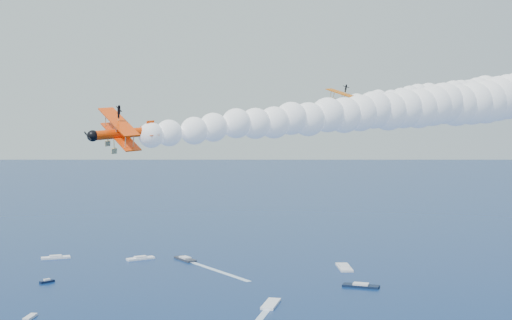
{
  "coord_description": "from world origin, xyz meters",
  "views": [
    {
      "loc": [
        -2.3,
        -66.79,
        51.77
      ],
      "look_at": [
        -1.17,
        23.11,
        47.06
      ],
      "focal_mm": 47.93,
      "sensor_mm": 36.0,
      "label": 1
    }
  ],
  "objects": [
    {
      "name": "biplane_lead",
      "position": [
        13.16,
        40.6,
        55.32
      ],
      "size": [
        10.01,
        10.49,
        6.6
      ],
      "primitive_type": null,
      "rotation": [
        -0.27,
        0.07,
        3.82
      ],
      "color": "#DA5E04"
    },
    {
      "name": "biplane_trail",
      "position": [
        -15.5,
        5.61,
        50.8
      ],
      "size": [
        11.03,
        12.0,
        8.11
      ],
      "primitive_type": null,
      "rotation": [
        -0.36,
        0.07,
        3.66
      ],
      "color": "#FF4005"
    },
    {
      "name": "smoke_trail_lead",
      "position": [
        37.75,
        60.45,
        57.74
      ],
      "size": [
        66.67,
        65.39,
        11.58
      ],
      "primitive_type": null,
      "rotation": [
        0.0,
        0.0,
        3.82
      ],
      "color": "white"
    },
    {
      "name": "smoke_trail_trail",
      "position": [
        11.94,
        21.28,
        53.22
      ],
      "size": [
        66.39,
        58.44,
        11.58
      ],
      "primitive_type": null,
      "rotation": [
        0.0,
        0.0,
        3.66
      ],
      "color": "white"
    },
    {
      "name": "spectator_boats",
      "position": [
        -2.75,
        124.17,
        0.35
      ],
      "size": [
        255.09,
        172.23,
        0.7
      ],
      "color": "white",
      "rests_on": "ground"
    }
  ]
}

